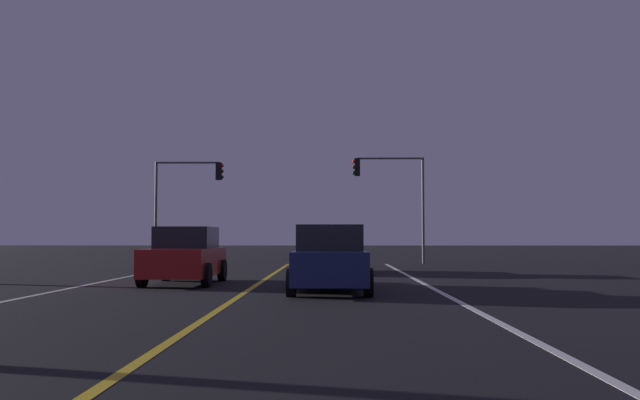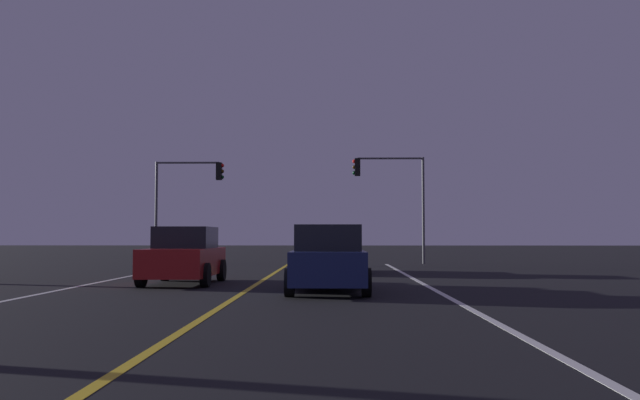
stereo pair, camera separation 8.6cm
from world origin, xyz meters
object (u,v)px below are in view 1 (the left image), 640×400
(car_oncoming, at_px, (185,256))
(car_ahead_far, at_px, (337,251))
(car_lead_same_lane, at_px, (330,260))
(traffic_light_near_right, at_px, (389,184))
(traffic_light_near_left, at_px, (189,187))

(car_oncoming, bearing_deg, car_ahead_far, 143.04)
(car_ahead_far, xyz_separation_m, car_oncoming, (-4.57, -6.07, 0.00))
(car_lead_same_lane, height_order, car_ahead_far, same)
(traffic_light_near_right, xyz_separation_m, traffic_light_near_left, (-10.30, -0.00, -0.15))
(traffic_light_near_left, bearing_deg, traffic_light_near_right, 0.00)
(car_oncoming, relative_size, traffic_light_near_left, 0.82)
(car_ahead_far, bearing_deg, traffic_light_near_right, -18.00)
(car_ahead_far, height_order, car_oncoming, same)
(car_lead_same_lane, relative_size, car_ahead_far, 1.00)
(car_lead_same_lane, bearing_deg, car_ahead_far, -1.52)
(car_lead_same_lane, distance_m, traffic_light_near_left, 19.28)
(car_oncoming, height_order, traffic_light_near_left, traffic_light_near_left)
(car_ahead_far, height_order, traffic_light_near_right, traffic_light_near_right)
(car_ahead_far, xyz_separation_m, traffic_light_near_right, (2.75, 8.47, 3.27))
(traffic_light_near_left, bearing_deg, car_lead_same_lane, -67.42)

